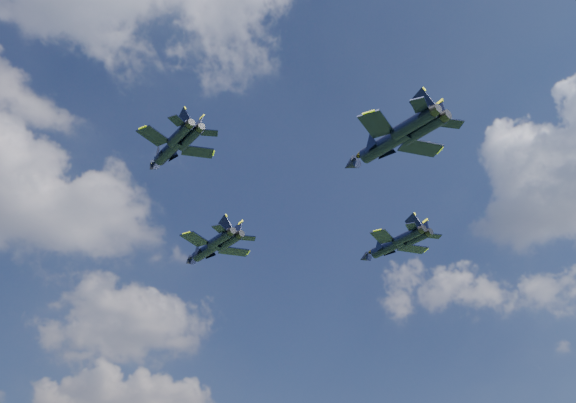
# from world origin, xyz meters

# --- Properties ---
(jet_lead) EXTENTS (12.31, 16.71, 3.94)m
(jet_lead) POSITION_xyz_m (-9.00, 19.39, 55.07)
(jet_lead) COLOR black
(jet_left) EXTENTS (10.61, 14.21, 3.34)m
(jet_left) POSITION_xyz_m (-21.53, -7.02, 55.51)
(jet_left) COLOR black
(jet_right) EXTENTS (11.51, 15.74, 3.71)m
(jet_right) POSITION_xyz_m (17.47, 6.00, 54.20)
(jet_right) COLOR black
(jet_slot) EXTENTS (13.39, 18.31, 4.32)m
(jet_slot) POSITION_xyz_m (3.96, -18.46, 55.47)
(jet_slot) COLOR black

